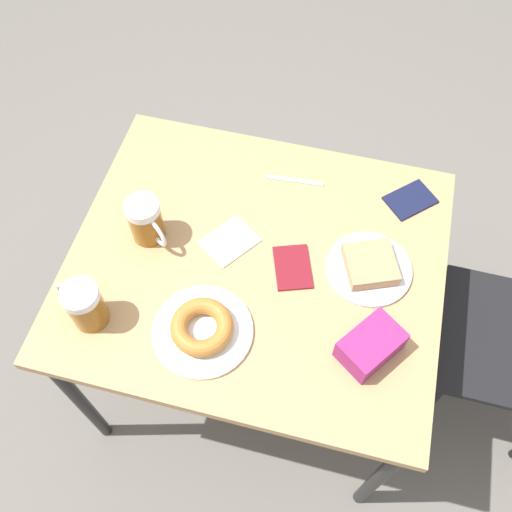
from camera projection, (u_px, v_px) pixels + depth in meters
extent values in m
plane|color=#666059|center=(256.00, 361.00, 2.06)|extent=(8.00, 8.00, 0.00)
cube|color=tan|center=(256.00, 263.00, 1.45)|extent=(0.81, 0.94, 0.03)
cylinder|color=black|center=(162.00, 202.00, 2.00)|extent=(0.04, 0.04, 0.69)
cylinder|color=black|center=(80.00, 400.00, 1.63)|extent=(0.04, 0.04, 0.69)
cylinder|color=black|center=(408.00, 253.00, 1.89)|extent=(0.04, 0.04, 0.69)
cylinder|color=black|center=(378.00, 478.00, 1.53)|extent=(0.04, 0.04, 0.69)
cylinder|color=black|center=(434.00, 309.00, 1.91)|extent=(0.03, 0.03, 0.45)
cylinder|color=black|center=(423.00, 409.00, 1.74)|extent=(0.03, 0.03, 0.45)
cylinder|color=white|center=(369.00, 269.00, 1.42)|extent=(0.21, 0.21, 0.01)
cube|color=tan|center=(370.00, 264.00, 1.40)|extent=(0.16, 0.16, 0.03)
cylinder|color=white|center=(203.00, 331.00, 1.33)|extent=(0.24, 0.24, 0.01)
torus|color=#B2702D|center=(202.00, 327.00, 1.31)|extent=(0.15, 0.15, 0.04)
cylinder|color=#8C5619|center=(87.00, 308.00, 1.31)|extent=(0.08, 0.08, 0.11)
cylinder|color=white|center=(79.00, 295.00, 1.26)|extent=(0.09, 0.09, 0.02)
torus|color=silver|center=(70.00, 295.00, 1.32)|extent=(0.04, 0.08, 0.08)
cylinder|color=#8C5619|center=(146.00, 223.00, 1.43)|extent=(0.08, 0.08, 0.11)
cylinder|color=white|center=(142.00, 208.00, 1.38)|extent=(0.09, 0.09, 0.02)
torus|color=silver|center=(156.00, 232.00, 1.41)|extent=(0.06, 0.07, 0.08)
cube|color=white|center=(230.00, 241.00, 1.47)|extent=(0.16, 0.16, 0.00)
cube|color=silver|center=(295.00, 180.00, 1.57)|extent=(0.02, 0.16, 0.00)
cube|color=maroon|center=(293.00, 267.00, 1.43)|extent=(0.15, 0.12, 0.01)
cube|color=#141938|center=(410.00, 200.00, 1.53)|extent=(0.15, 0.15, 0.01)
cube|color=#8C2366|center=(371.00, 345.00, 1.29)|extent=(0.17, 0.16, 0.07)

